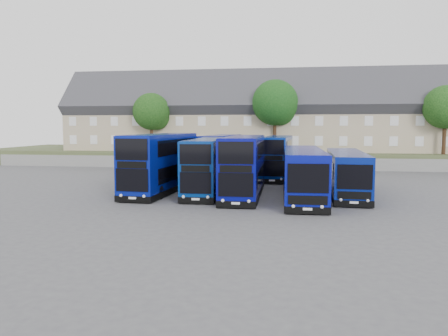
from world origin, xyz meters
The scene contains 14 objects.
ground centered at (0.00, 0.00, 0.00)m, with size 120.00×120.00×0.00m, color #4B4B51.
retaining_wall centered at (0.00, 24.00, 0.75)m, with size 70.00×0.40×1.50m, color slate.
earth_bank centered at (0.00, 34.00, 1.00)m, with size 80.00×20.00×2.00m, color #434A29.
terrace_row centered at (3.00, 30.00, 6.60)m, with size 60.00×10.40×11.20m.
dd_front_left centered at (-6.43, 4.27, 2.30)m, with size 3.41×11.90×4.68m.
dd_front_mid centered at (-2.56, 4.01, 2.11)m, with size 2.89×10.92×4.30m.
dd_front_right centered at (0.47, 3.15, 2.23)m, with size 2.76×11.45×4.54m.
dd_rear_left centered at (-3.52, 15.97, 2.14)m, with size 3.60×11.13×4.35m.
dd_rear_right centered at (2.68, 15.05, 2.10)m, with size 3.11×10.87×4.27m.
coach_east_a centered at (4.93, 2.78, 1.78)m, with size 3.05×13.34×3.63m.
coach_east_b centered at (8.38, 5.00, 1.64)m, with size 3.04×12.32×3.34m.
tree_west centered at (-13.85, 25.10, 7.05)m, with size 4.80×4.80×7.65m.
tree_mid centered at (2.15, 25.60, 8.07)m, with size 5.76×5.76×9.18m.
tree_east centered at (22.15, 25.10, 7.39)m, with size 5.12×5.12×8.16m.
Camera 1 is at (3.99, -30.12, 5.37)m, focal length 35.00 mm.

